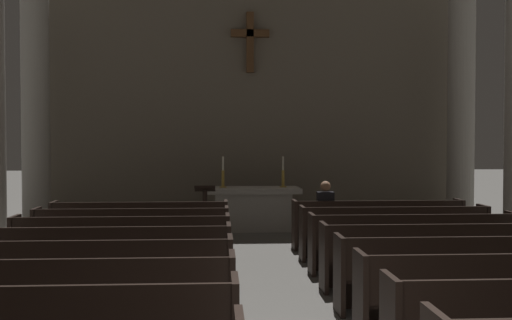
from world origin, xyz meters
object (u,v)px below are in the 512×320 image
(pew_left_row_3, at_px, (70,302))
(candlestick_left, at_px, (223,177))
(pew_left_row_4, at_px, (93,278))
(column_right_fourth, at_px, (461,74))
(pew_right_row_5, at_px, (439,256))
(lone_worshipper, at_px, (325,213))
(pew_left_row_6, at_px, (122,246))
(altar, at_px, (253,208))
(pew_right_row_6, at_px, (414,243))
(pew_left_row_5, at_px, (109,260))
(candlestick_right, at_px, (283,177))
(pew_right_row_8, at_px, (378,224))
(pew_right_row_4, at_px, (471,273))
(pew_left_row_7, at_px, (132,235))
(lectern, at_px, (205,213))
(pew_left_row_8, at_px, (140,226))
(pew_right_row_7, at_px, (394,232))
(column_left_fourth, at_px, (35,71))

(pew_left_row_3, xyz_separation_m, candlestick_left, (1.58, 8.05, 0.77))
(pew_left_row_4, relative_size, column_right_fourth, 0.44)
(pew_right_row_5, height_order, lone_worshipper, lone_worshipper)
(pew_left_row_6, relative_size, altar, 1.50)
(pew_left_row_4, height_order, pew_right_row_6, same)
(pew_left_row_3, bearing_deg, pew_left_row_5, 90.00)
(pew_left_row_4, bearing_deg, lone_worshipper, 51.60)
(pew_right_row_5, relative_size, candlestick_right, 4.59)
(pew_left_row_5, xyz_separation_m, pew_right_row_8, (4.56, 3.31, 0.00))
(column_right_fourth, bearing_deg, pew_right_row_4, -110.89)
(pew_right_row_4, relative_size, pew_right_row_8, 1.00)
(pew_right_row_4, bearing_deg, altar, 108.19)
(pew_right_row_6, height_order, pew_right_row_8, same)
(pew_left_row_7, height_order, lectern, lectern)
(candlestick_left, bearing_deg, candlestick_right, 0.00)
(pew_right_row_5, distance_m, altar, 6.27)
(pew_left_row_6, distance_m, candlestick_left, 5.05)
(pew_right_row_6, height_order, column_right_fourth, column_right_fourth)
(pew_left_row_5, height_order, pew_left_row_6, same)
(column_right_fourth, bearing_deg, pew_left_row_8, -159.78)
(column_right_fourth, relative_size, altar, 3.44)
(pew_left_row_4, distance_m, pew_left_row_6, 2.21)
(pew_right_row_6, height_order, pew_right_row_7, same)
(pew_left_row_5, xyz_separation_m, lone_worshipper, (3.53, 3.35, 0.22))
(pew_right_row_5, bearing_deg, pew_right_row_8, 90.00)
(pew_left_row_3, bearing_deg, lectern, 80.13)
(pew_left_row_7, distance_m, pew_right_row_5, 5.07)
(pew_left_row_5, relative_size, pew_right_row_4, 1.00)
(pew_left_row_4, bearing_deg, candlestick_right, 66.76)
(pew_left_row_6, bearing_deg, pew_right_row_8, 25.83)
(pew_left_row_8, bearing_deg, pew_right_row_4, -44.07)
(column_left_fourth, relative_size, lone_worshipper, 5.73)
(column_right_fourth, bearing_deg, altar, -178.25)
(pew_left_row_5, xyz_separation_m, pew_right_row_6, (4.56, 1.10, 0.00))
(pew_left_row_5, distance_m, pew_right_row_4, 4.69)
(pew_left_row_8, distance_m, pew_right_row_8, 4.56)
(pew_right_row_6, relative_size, candlestick_right, 4.59)
(pew_right_row_6, height_order, lectern, lectern)
(pew_right_row_7, xyz_separation_m, lone_worshipper, (-1.03, 1.14, 0.22))
(pew_left_row_4, height_order, pew_left_row_6, same)
(pew_left_row_4, bearing_deg, pew_right_row_6, 25.83)
(pew_left_row_3, relative_size, pew_left_row_8, 1.00)
(pew_left_row_7, bearing_deg, pew_right_row_4, -35.98)
(pew_right_row_6, relative_size, column_right_fourth, 0.44)
(pew_right_row_6, bearing_deg, altar, 115.73)
(candlestick_right, xyz_separation_m, lectern, (-1.79, -1.20, -0.69))
(pew_left_row_4, bearing_deg, column_left_fourth, 110.89)
(pew_right_row_7, bearing_deg, candlestick_left, 129.40)
(column_left_fourth, distance_m, column_right_fourth, 9.98)
(pew_left_row_4, xyz_separation_m, pew_right_row_7, (4.56, 3.31, 0.00))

